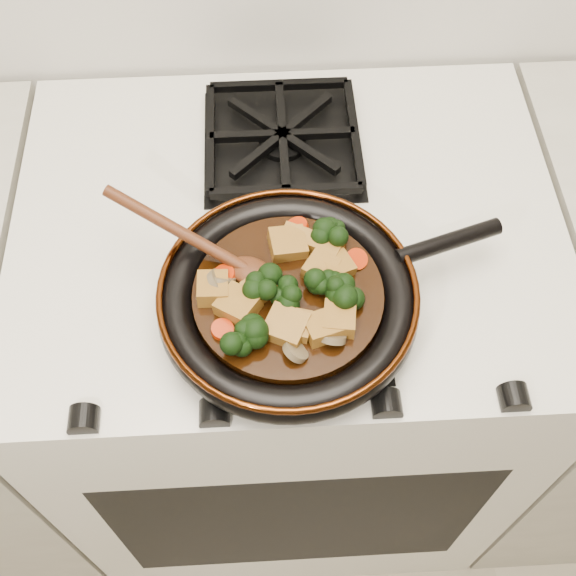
{
  "coord_description": "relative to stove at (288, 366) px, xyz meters",
  "views": [
    {
      "loc": [
        -0.03,
        1.08,
        1.69
      ],
      "look_at": [
        -0.01,
        1.54,
        0.97
      ],
      "focal_mm": 45.0,
      "sensor_mm": 36.0,
      "label": 1
    }
  ],
  "objects": [
    {
      "name": "wooden_spoon",
      "position": [
        -0.1,
        -0.1,
        0.53
      ],
      "size": [
        0.13,
        0.08,
        0.2
      ],
      "rotation": [
        0.0,
        0.0,
        2.66
      ],
      "color": "#4E2410",
      "rests_on": "braising_sauce"
    },
    {
      "name": "burner_grate_front",
      "position": [
        0.0,
        -0.14,
        0.46
      ],
      "size": [
        0.23,
        0.23,
        0.03
      ],
      "primitive_type": null,
      "color": "black",
      "rests_on": "stove"
    },
    {
      "name": "broccoli_floret_2",
      "position": [
        -0.07,
        -0.22,
        0.52
      ],
      "size": [
        0.06,
        0.06,
        0.06
      ],
      "primitive_type": null,
      "rotation": [
        -0.14,
        0.07,
        0.01
      ],
      "color": "black",
      "rests_on": "braising_sauce"
    },
    {
      "name": "tofu_cube_5",
      "position": [
        0.03,
        -0.21,
        0.52
      ],
      "size": [
        0.05,
        0.05,
        0.03
      ],
      "primitive_type": "cube",
      "rotation": [
        -0.07,
        0.04,
        0.3
      ],
      "color": "olive",
      "rests_on": "braising_sauce"
    },
    {
      "name": "tofu_cube_10",
      "position": [
        0.04,
        -0.09,
        0.52
      ],
      "size": [
        0.05,
        0.05,
        0.02
      ],
      "primitive_type": "cube",
      "rotation": [
        -0.04,
        -0.02,
        2.63
      ],
      "color": "olive",
      "rests_on": "braising_sauce"
    },
    {
      "name": "broccoli_floret_5",
      "position": [
        0.05,
        -0.08,
        0.52
      ],
      "size": [
        0.07,
        0.07,
        0.07
      ],
      "primitive_type": null,
      "rotation": [
        -0.16,
        -0.16,
        3.05
      ],
      "color": "black",
      "rests_on": "braising_sauce"
    },
    {
      "name": "tofu_cube_8",
      "position": [
        -0.07,
        -0.17,
        0.52
      ],
      "size": [
        0.06,
        0.06,
        0.03
      ],
      "primitive_type": "cube",
      "rotation": [
        0.03,
        0.1,
        2.53
      ],
      "color": "olive",
      "rests_on": "braising_sauce"
    },
    {
      "name": "broccoli_floret_3",
      "position": [
        0.05,
        -0.17,
        0.52
      ],
      "size": [
        0.08,
        0.08,
        0.07
      ],
      "primitive_type": null,
      "rotation": [
        -0.18,
        0.12,
        2.88
      ],
      "color": "black",
      "rests_on": "braising_sauce"
    },
    {
      "name": "broccoli_floret_0",
      "position": [
        -0.06,
        -0.21,
        0.52
      ],
      "size": [
        0.08,
        0.07,
        0.07
      ],
      "primitive_type": null,
      "rotation": [
        0.2,
        0.16,
        1.47
      ],
      "color": "black",
      "rests_on": "braising_sauce"
    },
    {
      "name": "mushroom_slice_1",
      "position": [
        -0.09,
        -0.14,
        0.52
      ],
      "size": [
        0.04,
        0.04,
        0.04
      ],
      "primitive_type": "cylinder",
      "rotation": [
        1.0,
        0.0,
        1.84
      ],
      "color": "brown",
      "rests_on": "braising_sauce"
    },
    {
      "name": "braising_sauce",
      "position": [
        -0.01,
        -0.15,
        0.5
      ],
      "size": [
        0.23,
        0.23,
        0.02
      ],
      "primitive_type": "cylinder",
      "color": "black",
      "rests_on": "skillet"
    },
    {
      "name": "broccoli_floret_7",
      "position": [
        0.04,
        -0.15,
        0.52
      ],
      "size": [
        0.07,
        0.06,
        0.07
      ],
      "primitive_type": null,
      "rotation": [
        0.14,
        0.19,
        3.11
      ],
      "color": "black",
      "rests_on": "braising_sauce"
    },
    {
      "name": "tofu_cube_11",
      "position": [
        -0.0,
        -0.2,
        0.52
      ],
      "size": [
        0.05,
        0.04,
        0.02
      ],
      "primitive_type": "cube",
      "rotation": [
        0.08,
        0.01,
        1.35
      ],
      "color": "olive",
      "rests_on": "braising_sauce"
    },
    {
      "name": "skillet",
      "position": [
        -0.01,
        -0.15,
        0.49
      ],
      "size": [
        0.43,
        0.32,
        0.05
      ],
      "rotation": [
        0.0,
        0.0,
        0.31
      ],
      "color": "black",
      "rests_on": "burner_grate_front"
    },
    {
      "name": "stove",
      "position": [
        0.0,
        0.0,
        0.0
      ],
      "size": [
        0.76,
        0.6,
        0.9
      ],
      "primitive_type": "cube",
      "color": "silver",
      "rests_on": "ground"
    },
    {
      "name": "tofu_cube_2",
      "position": [
        0.05,
        -0.12,
        0.52
      ],
      "size": [
        0.05,
        0.05,
        0.02
      ],
      "primitive_type": "cube",
      "rotation": [
        0.12,
        0.0,
        1.99
      ],
      "color": "olive",
      "rests_on": "braising_sauce"
    },
    {
      "name": "burner_grate_back",
      "position": [
        0.0,
        0.14,
        0.46
      ],
      "size": [
        0.23,
        0.23,
        0.03
      ],
      "primitive_type": null,
      "color": "black",
      "rests_on": "stove"
    },
    {
      "name": "carrot_coin_0",
      "position": [
        -0.08,
        -0.13,
        0.51
      ],
      "size": [
        0.03,
        0.03,
        0.02
      ],
      "primitive_type": "cylinder",
      "rotation": [
        0.03,
        -0.33,
        0.0
      ],
      "color": "#BF2805",
      "rests_on": "braising_sauce"
    },
    {
      "name": "mushroom_slice_2",
      "position": [
        -0.09,
        -0.13,
        0.52
      ],
      "size": [
        0.04,
        0.04,
        0.03
      ],
      "primitive_type": "cylinder",
      "rotation": [
        0.81,
        0.0,
        2.89
      ],
      "color": "brown",
      "rests_on": "braising_sauce"
    },
    {
      "name": "broccoli_floret_6",
      "position": [
        -0.01,
        -0.16,
        0.52
      ],
      "size": [
        0.07,
        0.06,
        0.06
      ],
      "primitive_type": null,
      "rotation": [
        -0.07,
        0.17,
        3.01
      ],
      "color": "black",
      "rests_on": "braising_sauce"
    },
    {
      "name": "tofu_cube_7",
      "position": [
        -0.1,
        -0.15,
        0.52
      ],
      "size": [
        0.04,
        0.04,
        0.03
      ],
      "primitive_type": "cube",
      "rotation": [
        0.03,
        0.11,
        1.57
      ],
      "color": "olive",
      "rests_on": "braising_sauce"
    },
    {
      "name": "tofu_cube_6",
      "position": [
        0.03,
        -0.13,
        0.52
      ],
      "size": [
        0.05,
        0.05,
        0.02
      ],
      "primitive_type": "cube",
      "rotation": [
        0.06,
        0.02,
        0.99
      ],
      "color": "olive",
      "rests_on": "braising_sauce"
    },
    {
      "name": "carrot_coin_1",
      "position": [
        0.01,
        -0.06,
        0.51
      ],
      "size": [
        0.03,
        0.03,
        0.02
      ],
      "primitive_type": "cylinder",
      "rotation": [
        -0.06,
        -0.32,
        0.0
      ],
      "color": "#BF2805",
      "rests_on": "braising_sauce"
    },
    {
      "name": "mushroom_slice_3",
      "position": [
        -0.0,
        -0.24,
        0.52
      ],
      "size": [
        0.04,
        0.04,
        0.03
      ],
      "primitive_type": "cylinder",
      "rotation": [
        0.71,
        0.0,
        2.05
      ],
      "color": "brown",
      "rests_on": "braising_sauce"
    },
    {
      "name": "tofu_cube_3",
      "position": [
        0.01,
        -0.08,
        0.52
      ],
      "size": [
        0.05,
        0.05,
        0.03
      ],
      "primitive_type": "cube",
      "rotation": [
        -0.11,
        -0.08,
        2.74
      ],
      "color": "olive",
      "rests_on": "braising_sauce"
    },
    {
      "name": "tofu_cube_9",
      "position": [
        0.05,
        -0.2,
        0.52
      ],
      "size": [
        0.04,
        0.05,
        0.03
      ],
      "primitive_type": "cube",
      "rotation": [
        -0.01,
        0.06,
        1.42
      ],
      "color": "olive",
      "rests_on": "braising_sauce"
    },
    {
      "name": "carrot_coin_2",
      "position": [
        0.08,
        -0.11,
        0.51
      ],
      "size": [
        0.03,
        0.03,
        0.02
      ],
      "primitive_type": "cylinder",
      "rotation": [
        0.35,
        0.2,
        0.0
      ],
      "color": "#BF2805",
      "rests_on": "braising_sauce"
    },
    {
      "name": "carrot_coin_3",
      "position": [
        -0.09,
        -0.2,
        0.51
      ],
      "size": [
        0.03,
        0.03,
        0.01
      ],
      "primitive_type": "cylinder",
      "rotation": [
        0.05,
        0.13,
        0.0
      ],
      "color": "#BF2805",
      "rests_on": "braising_sauce"
    },
    {
      "name": "tofu_cube_0",
      "position": [
        -0.0,
        -0.09,
        0.52
      ],
      "size": [
        0.05,
        0.05,
        0.03
      ],
      "primitive_type": "cube",
      "rotation": [
        0.09,
        -0.04,
        1.7
      ],
      "color": "olive",
      "rests_on": "braising_sauce"
    },
    {
      "name": "broccoli_floret_1",
      "position": [
        -0.04,
        -0.15,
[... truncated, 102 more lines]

